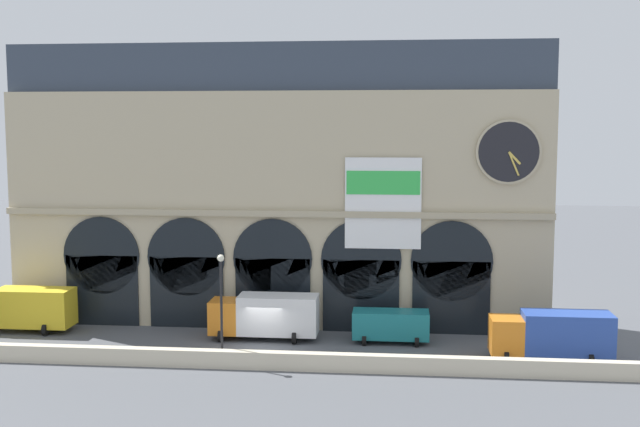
# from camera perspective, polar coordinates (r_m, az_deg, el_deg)

# --- Properties ---
(ground_plane) EXTENTS (200.00, 200.00, 0.00)m
(ground_plane) POSITION_cam_1_polar(r_m,az_deg,el_deg) (52.26, -4.37, -9.93)
(ground_plane) COLOR #54565B
(quay_parapet_wall) EXTENTS (90.00, 0.70, 1.09)m
(quay_parapet_wall) POSITION_cam_1_polar(r_m,az_deg,el_deg) (48.02, -5.29, -10.74)
(quay_parapet_wall) COLOR beige
(quay_parapet_wall) RESTS_ON ground
(station_building) EXTENTS (39.71, 5.51, 20.75)m
(station_building) POSITION_cam_1_polar(r_m,az_deg,el_deg) (57.79, -3.12, 1.85)
(station_building) COLOR #BCAD8C
(station_building) RESTS_ON ground
(box_truck_west) EXTENTS (7.50, 2.91, 3.12)m
(box_truck_west) POSITION_cam_1_polar(r_m,az_deg,el_deg) (59.98, -21.15, -6.54)
(box_truck_west) COLOR white
(box_truck_west) RESTS_ON ground
(box_truck_center) EXTENTS (7.50, 2.91, 3.12)m
(box_truck_center) POSITION_cam_1_polar(r_m,az_deg,el_deg) (54.03, -4.05, -7.52)
(box_truck_center) COLOR orange
(box_truck_center) RESTS_ON ground
(van_mideast) EXTENTS (5.20, 2.48, 2.20)m
(van_mideast) POSITION_cam_1_polar(r_m,az_deg,el_deg) (53.40, 5.26, -8.20)
(van_mideast) COLOR #19727A
(van_mideast) RESTS_ON ground
(box_truck_east) EXTENTS (7.50, 2.91, 3.12)m
(box_truck_east) POSITION_cam_1_polar(r_m,az_deg,el_deg) (51.14, 16.82, -8.57)
(box_truck_east) COLOR orange
(box_truck_east) RESTS_ON ground
(street_lamp_quayside) EXTENTS (0.44, 0.44, 6.90)m
(street_lamp_quayside) POSITION_cam_1_polar(r_m,az_deg,el_deg) (48.18, -7.32, -5.95)
(street_lamp_quayside) COLOR black
(street_lamp_quayside) RESTS_ON ground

